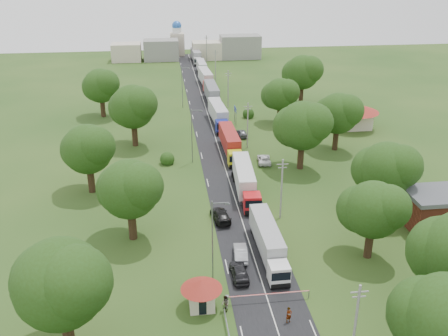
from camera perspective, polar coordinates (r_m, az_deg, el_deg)
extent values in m
plane|color=#204115|center=(76.85, 1.24, -3.45)|extent=(260.00, 260.00, 0.00)
cube|color=black|center=(94.97, -0.51, 1.96)|extent=(8.00, 200.00, 0.04)
cylinder|color=slate|center=(55.05, 0.34, -14.92)|extent=(0.20, 0.20, 1.10)
cube|color=slate|center=(54.74, 0.34, -14.51)|extent=(0.35, 0.35, 0.25)
cylinder|color=red|center=(55.42, 5.10, -14.14)|extent=(9.00, 0.12, 0.12)
cylinder|color=slate|center=(56.72, 9.67, -14.06)|extent=(0.10, 0.10, 1.00)
cube|color=beige|center=(54.43, -2.57, -14.59)|extent=(2.60, 2.60, 2.40)
cone|color=maroon|center=(53.41, -2.61, -13.15)|extent=(4.40, 4.40, 1.10)
cube|color=black|center=(54.40, -1.16, -14.33)|extent=(0.02, 1.20, 0.90)
cube|color=black|center=(53.53, -2.45, -15.62)|extent=(0.80, 0.02, 1.90)
cylinder|color=slate|center=(107.86, 1.38, 5.73)|extent=(0.12, 0.12, 4.00)
cylinder|color=slate|center=(110.12, 1.20, 6.10)|extent=(0.12, 0.12, 4.00)
cube|color=navy|center=(108.52, 1.30, 6.72)|extent=(0.06, 3.00, 1.00)
cube|color=silver|center=(108.52, 1.30, 6.72)|extent=(0.07, 3.10, 0.06)
cylinder|color=gray|center=(47.27, 14.74, -17.22)|extent=(0.24, 0.24, 9.00)
cube|color=gray|center=(44.94, 15.24, -13.51)|extent=(1.60, 0.10, 0.10)
cube|color=gray|center=(45.23, 15.17, -14.02)|extent=(1.20, 0.10, 0.10)
cylinder|color=gray|center=(69.69, 6.59, -2.45)|extent=(0.24, 0.24, 9.00)
cube|color=gray|center=(68.13, 6.73, 0.43)|extent=(1.60, 0.10, 0.10)
cube|color=gray|center=(68.33, 6.71, 0.05)|extent=(1.20, 0.10, 0.10)
cylinder|color=gray|center=(95.12, 2.71, 4.85)|extent=(0.24, 0.24, 9.00)
cube|color=gray|center=(93.98, 2.76, 7.05)|extent=(1.60, 0.10, 0.10)
cube|color=gray|center=(94.12, 2.75, 6.75)|extent=(1.20, 0.10, 0.10)
cylinder|color=gray|center=(121.68, 0.47, 9.01)|extent=(0.24, 0.24, 9.00)
cube|color=gray|center=(120.80, 0.48, 10.75)|extent=(1.60, 0.10, 0.10)
cube|color=gray|center=(120.91, 0.48, 10.52)|extent=(1.20, 0.10, 0.10)
cylinder|color=gray|center=(148.77, -0.99, 11.66)|extent=(0.24, 0.24, 9.00)
cube|color=gray|center=(148.05, -1.00, 13.10)|extent=(1.60, 0.10, 0.10)
cube|color=gray|center=(148.14, -0.99, 12.91)|extent=(1.20, 0.10, 0.10)
cylinder|color=gray|center=(176.15, -2.01, 13.49)|extent=(0.24, 0.24, 9.00)
cube|color=gray|center=(175.54, -2.03, 14.71)|extent=(1.60, 0.10, 0.10)
cube|color=gray|center=(175.61, -2.02, 14.55)|extent=(1.20, 0.10, 0.10)
cylinder|color=slate|center=(56.48, -1.34, -8.32)|extent=(0.16, 0.16, 10.00)
cube|color=slate|center=(54.24, -0.43, -4.03)|extent=(1.80, 0.10, 0.10)
cube|color=slate|center=(54.40, 0.41, -4.13)|extent=(0.50, 0.22, 0.15)
cylinder|color=slate|center=(88.11, -3.70, 3.64)|extent=(0.16, 0.16, 10.00)
cube|color=slate|center=(86.69, -3.18, 6.59)|extent=(1.80, 0.10, 0.10)
cube|color=slate|center=(86.79, -2.65, 6.52)|extent=(0.50, 0.22, 0.15)
cylinder|color=slate|center=(121.60, -4.80, 9.16)|extent=(0.16, 0.16, 10.00)
cube|color=slate|center=(120.58, -4.44, 11.34)|extent=(1.80, 0.10, 0.10)
cube|color=slate|center=(120.65, -4.05, 11.29)|extent=(0.50, 0.22, 0.15)
sphere|color=#203A0F|center=(46.21, 24.27, -15.49)|extent=(7.70, 7.70, 7.70)
sphere|color=#203A0F|center=(46.93, 22.12, -15.28)|extent=(6.60, 6.60, 6.60)
sphere|color=#203A0F|center=(55.02, 23.73, -8.73)|extent=(7.20, 7.20, 7.20)
cylinder|color=#382616|center=(64.35, 16.23, -8.26)|extent=(1.04, 1.04, 3.85)
sphere|color=#203A0F|center=(62.10, 16.71, -4.57)|extent=(7.00, 7.00, 7.00)
sphere|color=#203A0F|center=(61.47, 18.21, -4.29)|extent=(5.50, 5.50, 5.50)
sphere|color=#203A0F|center=(62.96, 15.38, -4.53)|extent=(6.00, 6.00, 6.00)
cylinder|color=#382616|center=(74.52, 17.61, -3.73)|extent=(1.08, 1.08, 4.20)
sphere|color=#203A0F|center=(72.42, 18.10, -0.12)|extent=(7.70, 7.70, 7.70)
sphere|color=#203A0F|center=(71.80, 19.53, 0.19)|extent=(6.05, 6.05, 6.05)
sphere|color=#203A0F|center=(73.33, 16.83, -0.13)|extent=(6.60, 6.60, 6.60)
cylinder|color=#382616|center=(87.44, 8.75, 1.34)|extent=(1.12, 1.12, 4.55)
sphere|color=#203A0F|center=(85.53, 8.98, 4.80)|extent=(8.40, 8.40, 8.40)
sphere|color=#203A0F|center=(84.58, 10.22, 5.15)|extent=(6.60, 6.60, 6.60)
sphere|color=#203A0F|center=(86.77, 7.93, 4.72)|extent=(7.20, 7.20, 7.20)
cylinder|color=#382616|center=(97.29, 12.63, 3.22)|extent=(1.08, 1.08, 4.20)
sphere|color=#203A0F|center=(95.69, 12.89, 6.11)|extent=(7.70, 7.70, 7.70)
sphere|color=#203A0F|center=(94.95, 13.94, 6.39)|extent=(6.05, 6.05, 6.05)
sphere|color=#203A0F|center=(96.73, 11.98, 6.03)|extent=(6.60, 6.60, 6.60)
cylinder|color=#382616|center=(110.82, 6.34, 6.04)|extent=(1.04, 1.04, 3.85)
sphere|color=#203A0F|center=(109.53, 6.45, 8.37)|extent=(7.00, 7.00, 7.00)
sphere|color=#203A0F|center=(108.70, 7.23, 8.62)|extent=(5.50, 5.50, 5.50)
sphere|color=#203A0F|center=(110.61, 5.78, 8.28)|extent=(6.00, 6.00, 6.00)
cylinder|color=#382616|center=(126.90, 8.80, 8.30)|extent=(1.12, 1.12, 4.55)
sphere|color=#203A0F|center=(125.59, 8.96, 10.76)|extent=(8.40, 8.40, 8.40)
sphere|color=#203A0F|center=(124.70, 9.81, 11.03)|extent=(6.60, 6.60, 6.60)
sphere|color=#203A0F|center=(126.81, 8.23, 10.64)|extent=(7.20, 7.20, 7.20)
cylinder|color=#382616|center=(50.75, -17.37, -17.58)|extent=(1.12, 1.12, 4.55)
sphere|color=#203A0F|center=(47.39, -18.18, -12.44)|extent=(8.40, 8.40, 8.40)
sphere|color=#203A0F|center=(45.63, -16.69, -12.38)|extent=(6.60, 6.60, 6.60)
sphere|color=#203A0F|center=(49.18, -19.20, -12.01)|extent=(7.20, 7.20, 7.20)
cylinder|color=#382616|center=(66.54, -10.44, -6.36)|extent=(1.08, 1.08, 4.20)
sphere|color=#203A0F|center=(64.19, -10.76, -2.38)|extent=(7.70, 7.70, 7.70)
sphere|color=#203A0F|center=(62.76, -9.62, -2.08)|extent=(6.05, 6.05, 6.05)
sphere|color=#203A0F|center=(65.75, -11.63, -2.34)|extent=(6.60, 6.60, 6.60)
cylinder|color=#382616|center=(80.65, -14.95, -1.29)|extent=(1.08, 1.08, 4.20)
sphere|color=#203A0F|center=(78.72, -15.33, 2.10)|extent=(7.70, 7.70, 7.70)
sphere|color=#203A0F|center=(77.21, -14.48, 2.43)|extent=(6.05, 6.05, 6.05)
sphere|color=#203A0F|center=(80.35, -15.95, 2.04)|extent=(6.60, 6.60, 6.60)
cylinder|color=#382616|center=(98.49, -10.16, 3.79)|extent=(1.12, 1.12, 4.55)
sphere|color=#203A0F|center=(96.80, -10.40, 6.90)|extent=(8.40, 8.40, 8.40)
sphere|color=#203A0F|center=(95.32, -9.56, 7.26)|extent=(6.60, 6.60, 6.60)
sphere|color=#203A0F|center=(98.48, -11.04, 6.77)|extent=(7.20, 7.20, 7.20)
cylinder|color=#382616|center=(118.24, -13.68, 6.71)|extent=(1.08, 1.08, 4.20)
sphere|color=#203A0F|center=(116.94, -13.92, 9.11)|extent=(7.70, 7.70, 7.70)
sphere|color=#203A0F|center=(115.53, -13.33, 9.42)|extent=(6.05, 6.05, 6.05)
sphere|color=#203A0F|center=(118.53, -14.36, 8.98)|extent=(6.60, 6.60, 6.60)
cube|color=maroon|center=(74.00, 23.11, -4.61)|extent=(8.00, 6.00, 4.60)
cube|color=#47494F|center=(72.90, 23.43, -2.80)|extent=(8.60, 6.60, 0.60)
cube|color=beige|center=(110.70, 14.54, 5.44)|extent=(7.00, 5.00, 4.00)
cone|color=maroon|center=(109.88, 14.69, 6.88)|extent=(10.08, 10.08, 1.80)
cube|color=gray|center=(180.54, -7.19, 13.24)|extent=(12.00, 8.00, 7.00)
cube|color=beige|center=(181.36, -1.99, 13.29)|extent=(10.00, 8.00, 6.00)
cube|color=gray|center=(182.65, 1.86, 13.68)|extent=(14.00, 8.00, 8.00)
cube|color=beige|center=(181.01, -11.08, 12.87)|extent=(10.00, 8.00, 6.00)
cube|color=beige|center=(188.45, -5.35, 13.90)|extent=(5.00, 5.00, 8.00)
cylinder|color=silver|center=(187.70, -5.41, 15.40)|extent=(3.20, 3.20, 2.00)
sphere|color=#2659B2|center=(187.49, -5.43, 15.89)|extent=(3.40, 3.40, 3.40)
cube|color=white|center=(57.79, 6.27, -11.85)|extent=(2.29, 2.29, 2.37)
cube|color=black|center=(56.70, 6.55, -12.24)|extent=(2.18, 0.04, 1.04)
cube|color=slate|center=(57.49, 6.48, -13.24)|extent=(2.09, 0.27, 0.33)
cube|color=slate|center=(63.57, 4.89, -9.01)|extent=(2.27, 10.91, 0.28)
cube|color=#9F9FA3|center=(62.92, 4.89, -7.56)|extent=(2.46, 11.20, 2.84)
cylinder|color=black|center=(57.70, 6.42, -13.14)|extent=(2.23, 0.95, 0.95)
cylinder|color=black|center=(59.04, 6.04, -12.17)|extent=(2.23, 0.95, 0.95)
cylinder|color=black|center=(66.45, 4.30, -7.67)|extent=(2.23, 0.95, 0.95)
cylinder|color=black|center=(67.65, 4.07, -7.06)|extent=(2.23, 0.95, 0.95)
cube|color=red|center=(72.12, 3.22, -3.96)|extent=(2.62, 2.62, 2.58)
cube|color=black|center=(70.86, 3.40, -4.16)|extent=(2.37, 0.16, 1.13)
cube|color=slate|center=(71.57, 3.37, -5.13)|extent=(2.28, 0.39, 0.36)
cube|color=slate|center=(78.85, 2.28, -2.11)|extent=(3.09, 11.98, 0.31)
cube|color=silver|center=(78.35, 2.27, -0.79)|extent=(3.32, 12.30, 3.09)
cylinder|color=black|center=(71.82, 3.33, -5.07)|extent=(2.42, 1.03, 1.03)
cylinder|color=black|center=(73.43, 3.07, -4.39)|extent=(2.42, 1.03, 1.03)
cylinder|color=black|center=(82.19, 1.88, -1.20)|extent=(2.42, 1.03, 1.03)
cylinder|color=black|center=(83.58, 1.71, -0.76)|extent=(2.42, 1.03, 1.03)
cube|color=gold|center=(87.44, 1.27, 1.11)|extent=(2.46, 2.46, 2.52)
cube|color=black|center=(86.19, 1.39, 1.03)|extent=(2.32, 0.06, 1.11)
cube|color=slate|center=(86.77, 1.38, 0.21)|extent=(2.23, 0.29, 0.35)
cube|color=slate|center=(94.24, 0.64, 2.27)|extent=(2.52, 11.65, 0.30)
cube|color=maroon|center=(93.88, 0.62, 3.38)|extent=(2.72, 11.96, 3.03)
cylinder|color=black|center=(87.02, 1.35, 0.24)|extent=(2.37, 1.01, 1.01)
cylinder|color=black|center=(88.67, 1.18, 0.70)|extent=(2.37, 1.01, 1.01)
cylinder|color=black|center=(97.60, 0.36, 2.88)|extent=(2.37, 1.01, 1.01)
cylinder|color=black|center=(99.01, 0.25, 3.18)|extent=(2.37, 1.01, 1.01)
cube|color=navy|center=(103.63, -0.22, 4.76)|extent=(2.62, 2.62, 2.59)
cube|color=black|center=(102.33, -0.14, 4.73)|extent=(2.38, 0.15, 1.14)
cube|color=slate|center=(102.85, -0.14, 4.00)|extent=(2.29, 0.38, 0.36)
cube|color=slate|center=(110.72, -0.68, 5.54)|extent=(3.04, 12.01, 0.31)
cube|color=#B6B6BB|center=(110.46, -0.70, 6.51)|extent=(3.26, 12.34, 3.10)
cylinder|color=black|center=(103.11, -0.16, 4.02)|extent=(2.43, 1.03, 1.03)
cylinder|color=black|center=(104.85, -0.29, 4.36)|extent=(2.43, 1.03, 1.03)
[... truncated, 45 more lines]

